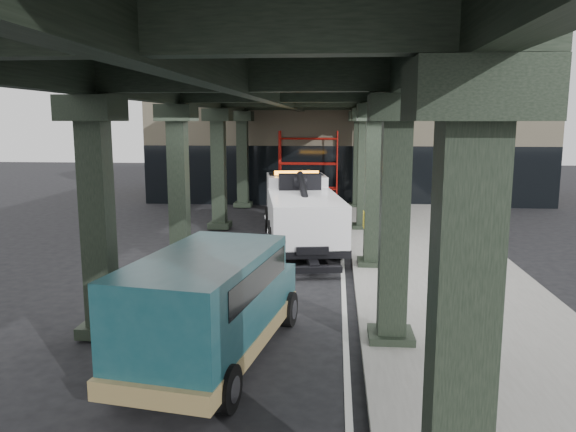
% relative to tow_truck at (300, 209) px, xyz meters
% --- Properties ---
extents(ground, '(90.00, 90.00, 0.00)m').
position_rel_tow_truck_xyz_m(ground, '(-0.16, -5.44, -1.31)').
color(ground, black).
rests_on(ground, ground).
extents(sidewalk, '(5.00, 40.00, 0.15)m').
position_rel_tow_truck_xyz_m(sidewalk, '(4.34, -3.44, -1.24)').
color(sidewalk, gray).
rests_on(sidewalk, ground).
extents(lane_stripe, '(0.12, 38.00, 0.01)m').
position_rel_tow_truck_xyz_m(lane_stripe, '(1.54, -3.44, -1.31)').
color(lane_stripe, silver).
rests_on(lane_stripe, ground).
extents(viaduct, '(7.40, 32.00, 6.40)m').
position_rel_tow_truck_xyz_m(viaduct, '(-0.56, -3.44, 4.15)').
color(viaduct, black).
rests_on(viaduct, ground).
extents(building, '(22.00, 10.00, 8.00)m').
position_rel_tow_truck_xyz_m(building, '(1.84, 14.56, 2.69)').
color(building, '#C6B793').
rests_on(building, ground).
extents(scaffolding, '(3.08, 0.88, 4.00)m').
position_rel_tow_truck_xyz_m(scaffolding, '(-0.16, 9.21, 0.80)').
color(scaffolding, red).
rests_on(scaffolding, ground).
extents(tow_truck, '(3.42, 8.42, 2.69)m').
position_rel_tow_truck_xyz_m(tow_truck, '(0.00, 0.00, 0.00)').
color(tow_truck, black).
rests_on(tow_truck, ground).
extents(towed_van, '(2.84, 5.53, 2.14)m').
position_rel_tow_truck_xyz_m(towed_van, '(-0.99, -10.50, -0.16)').
color(towed_van, '#133C44').
rests_on(towed_van, ground).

